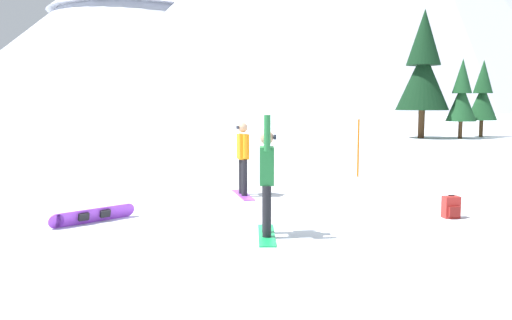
{
  "coord_description": "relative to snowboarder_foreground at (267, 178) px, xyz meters",
  "views": [
    {
      "loc": [
        0.77,
        -10.12,
        2.3
      ],
      "look_at": [
        -0.05,
        1.62,
        1.0
      ],
      "focal_mm": 36.25,
      "sensor_mm": 36.0,
      "label": 1
    }
  ],
  "objects": [
    {
      "name": "loose_snowboard_far_spare",
      "position": [
        -3.38,
        0.74,
        -0.86
      ],
      "size": [
        1.28,
        1.35,
        0.29
      ],
      "color": "#993FD8",
      "rests_on": "ground_plane"
    },
    {
      "name": "backpack_red",
      "position": [
        3.63,
        1.66,
        -0.79
      ],
      "size": [
        0.36,
        0.32,
        0.47
      ],
      "color": "red",
      "rests_on": "ground_plane"
    },
    {
      "name": "snowboarder_midground",
      "position": [
        -0.78,
        3.9,
        -0.04
      ],
      "size": [
        0.72,
        1.54,
        1.82
      ],
      "color": "#993FD8",
      "rests_on": "ground_plane"
    },
    {
      "name": "pine_tree_short",
      "position": [
        13.23,
        27.28,
        1.82
      ],
      "size": [
        1.96,
        1.96,
        5.19
      ],
      "color": "#472D19",
      "rests_on": "ground_plane"
    },
    {
      "name": "trail_marker_pole",
      "position": [
        2.49,
        7.43,
        -0.11
      ],
      "size": [
        0.06,
        0.06,
        1.8
      ],
      "primitive_type": "cylinder",
      "color": "orange",
      "rests_on": "ground_plane"
    },
    {
      "name": "peak_west_ridge",
      "position": [
        -82.48,
        260.81,
        40.88
      ],
      "size": [
        189.05,
        189.05,
        80.18
      ],
      "color": "#B2B7C6",
      "rests_on": "ground_plane"
    },
    {
      "name": "peak_east_ridge",
      "position": [
        -9.06,
        224.85,
        44.37
      ],
      "size": [
        173.52,
        173.52,
        86.86
      ],
      "color": "#9EA3B2",
      "rests_on": "ground_plane"
    },
    {
      "name": "pine_tree_slender",
      "position": [
        8.89,
        25.85,
        3.53
      ],
      "size": [
        3.39,
        3.39,
        8.33
      ],
      "color": "#472D19",
      "rests_on": "ground_plane"
    },
    {
      "name": "snowboarder_foreground",
      "position": [
        0.0,
        0.0,
        0.0
      ],
      "size": [
        0.4,
        1.51,
        2.11
      ],
      "color": "#19B259",
      "rests_on": "ground_plane"
    },
    {
      "name": "ground_plane",
      "position": [
        -0.34,
        1.33,
        -1.01
      ],
      "size": [
        800.0,
        800.0,
        0.0
      ],
      "primitive_type": "plane",
      "color": "silver"
    },
    {
      "name": "pine_tree_young",
      "position": [
        11.26,
        25.4,
        1.78
      ],
      "size": [
        1.89,
        1.89,
        5.13
      ],
      "color": "#472D19",
      "rests_on": "ground_plane"
    }
  ]
}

